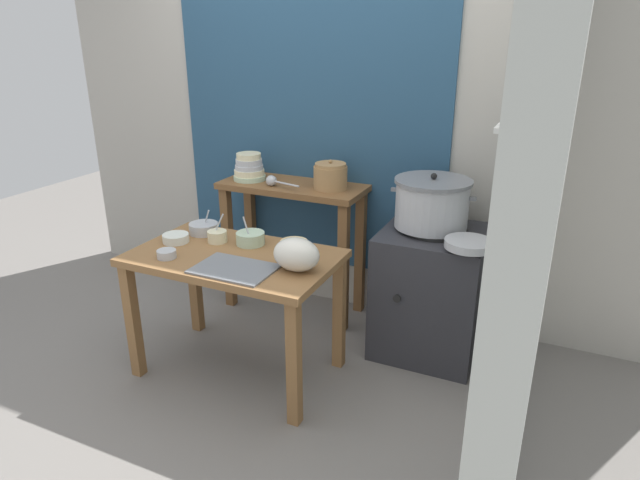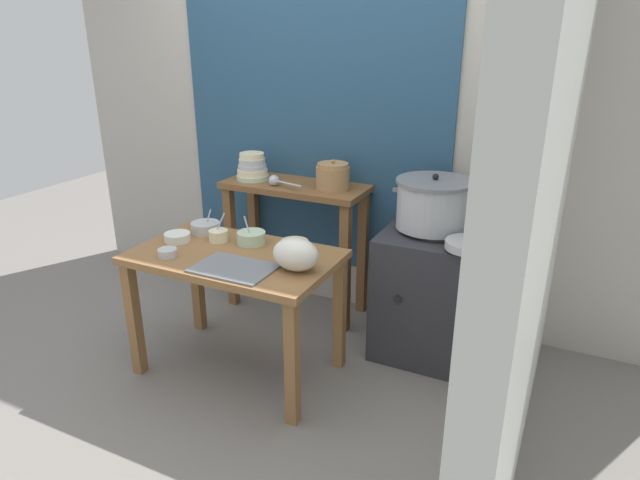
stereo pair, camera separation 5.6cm
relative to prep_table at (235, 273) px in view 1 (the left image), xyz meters
name	(u,v)px [view 1 (the left image)]	position (x,y,z in m)	size (l,w,h in m)	color
ground_plane	(255,374)	(0.10, -0.01, -0.61)	(9.00, 9.00, 0.00)	gray
wall_back	(344,118)	(0.19, 1.08, 0.69)	(4.40, 0.12, 2.60)	#B2ADA3
wall_right	(554,168)	(1.50, 0.19, 0.69)	(0.30, 3.20, 2.60)	silver
prep_table	(235,273)	(0.00, 0.00, 0.00)	(1.10, 0.66, 0.72)	olive
back_shelf_table	(293,216)	(-0.07, 0.82, 0.07)	(0.96, 0.40, 0.90)	brown
stove_block	(431,291)	(0.92, 0.69, -0.23)	(0.60, 0.61, 0.78)	#2D2D33
steamer_pot	(432,203)	(0.88, 0.71, 0.31)	(0.48, 0.44, 0.32)	#B7BABF
clay_pot	(330,176)	(0.20, 0.82, 0.37)	(0.21, 0.21, 0.19)	#A37A4C
bowl_stack_enamel	(249,168)	(-0.38, 0.79, 0.37)	(0.21, 0.21, 0.18)	#B7D1AD
ladle	(273,181)	(-0.16, 0.72, 0.33)	(0.26, 0.10, 0.07)	#B7BABF
serving_tray	(234,269)	(0.11, -0.17, 0.12)	(0.40, 0.28, 0.01)	slate
plastic_bag	(296,254)	(0.40, -0.04, 0.20)	(0.24, 0.18, 0.17)	silver
wide_pan	(469,244)	(1.15, 0.47, 0.19)	(0.25, 0.25, 0.04)	#B7BABF
prep_bowl_0	(250,238)	(0.00, 0.17, 0.15)	(0.16, 0.16, 0.16)	#B7D1AD
prep_bowl_1	(217,236)	(-0.18, 0.12, 0.15)	(0.11, 0.11, 0.16)	beige
prep_bowl_2	(176,238)	(-0.40, 0.02, 0.14)	(0.15, 0.15, 0.05)	silver
prep_bowl_3	(167,254)	(-0.29, -0.19, 0.13)	(0.10, 0.10, 0.04)	#B7BABF
prep_bowl_4	(294,245)	(0.26, 0.20, 0.14)	(0.15, 0.15, 0.05)	#E5C684
prep_bowl_5	(204,228)	(-0.34, 0.21, 0.14)	(0.17, 0.17, 0.14)	#B7BABF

